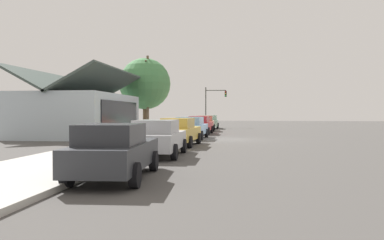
% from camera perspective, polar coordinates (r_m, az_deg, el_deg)
% --- Properties ---
extents(ground_plane, '(120.00, 120.00, 0.00)m').
position_cam_1_polar(ground_plane, '(26.70, 5.52, -2.96)').
color(ground_plane, '#4C4947').
extents(sidewalk_curb, '(60.00, 4.20, 0.16)m').
position_cam_1_polar(sidewalk_curb, '(27.44, -6.27, -2.68)').
color(sidewalk_curb, '#B2AFA8').
rests_on(sidewalk_curb, ground).
extents(car_charcoal, '(4.60, 2.17, 1.59)m').
position_cam_1_polar(car_charcoal, '(11.02, -11.65, -4.58)').
color(car_charcoal, '#2D3035').
rests_on(car_charcoal, ground).
extents(car_silver, '(4.60, 2.11, 1.59)m').
position_cam_1_polar(car_silver, '(16.44, -5.17, -2.67)').
color(car_silver, silver).
rests_on(car_silver, ground).
extents(car_mustard, '(4.71, 2.13, 1.59)m').
position_cam_1_polar(car_mustard, '(21.55, -1.92, -1.77)').
color(car_mustard, gold).
rests_on(car_mustard, ground).
extents(car_skyblue, '(4.76, 2.20, 1.59)m').
position_cam_1_polar(car_skyblue, '(27.20, -0.12, -1.16)').
color(car_skyblue, '#8CB7E0').
rests_on(car_skyblue, ground).
extents(car_cherry, '(4.71, 2.10, 1.59)m').
position_cam_1_polar(car_cherry, '(33.23, 1.21, -0.74)').
color(car_cherry, red).
rests_on(car_cherry, ground).
extents(car_coral, '(4.88, 2.14, 1.59)m').
position_cam_1_polar(car_coral, '(38.75, 1.97, -0.47)').
color(car_coral, '#EA8C75').
rests_on(car_coral, ground).
extents(car_seafoam, '(4.60, 2.17, 1.59)m').
position_cam_1_polar(car_seafoam, '(44.51, 2.75, -0.26)').
color(car_seafoam, '#9ED1BC').
rests_on(car_seafoam, ground).
extents(storefront_building, '(11.39, 7.14, 5.31)m').
position_cam_1_polar(storefront_building, '(31.50, -16.70, 0.96)').
color(storefront_building, '#ADBCC6').
rests_on(storefront_building, ground).
extents(shade_tree, '(5.14, 5.14, 7.37)m').
position_cam_1_polar(shade_tree, '(38.18, -7.16, 5.46)').
color(shade_tree, brown).
rests_on(shade_tree, ground).
extents(traffic_light_main, '(0.37, 2.79, 5.20)m').
position_cam_1_polar(traffic_light_main, '(49.11, 3.34, 2.99)').
color(traffic_light_main, '#383833').
rests_on(traffic_light_main, ground).
extents(utility_pole_wooden, '(1.80, 0.24, 7.50)m').
position_cam_1_polar(utility_pole_wooden, '(37.33, -6.74, 4.24)').
color(utility_pole_wooden, brown).
rests_on(utility_pole_wooden, ground).
extents(fire_hydrant_red, '(0.22, 0.22, 0.71)m').
position_cam_1_polar(fire_hydrant_red, '(26.72, -3.55, -1.88)').
color(fire_hydrant_red, red).
rests_on(fire_hydrant_red, sidewalk_curb).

